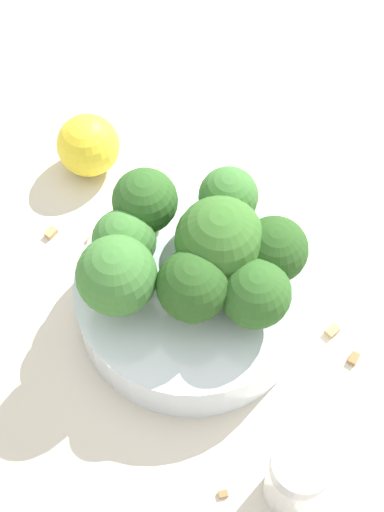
{
  "coord_description": "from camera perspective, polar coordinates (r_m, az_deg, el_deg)",
  "views": [
    {
      "loc": [
        0.17,
        0.15,
        0.45
      ],
      "look_at": [
        0.0,
        0.0,
        0.07
      ],
      "focal_mm": 50.0,
      "sensor_mm": 36.0,
      "label": 1
    }
  ],
  "objects": [
    {
      "name": "pepper_shaker",
      "position": [
        0.43,
        8.32,
        -17.07
      ],
      "size": [
        0.03,
        0.03,
        0.06
      ],
      "color": "silver",
      "rests_on": "ground_plane"
    },
    {
      "name": "broccoli_floret_6",
      "position": [
        0.44,
        5.08,
        -3.07
      ],
      "size": [
        0.04,
        0.04,
        0.05
      ],
      "color": "#7A9E5B",
      "rests_on": "bowl"
    },
    {
      "name": "almond_crumb_1",
      "position": [
        0.54,
        -8.11,
        1.35
      ],
      "size": [
        0.01,
        0.01,
        0.01
      ],
      "primitive_type": "cube",
      "rotation": [
        0.0,
        0.0,
        5.59
      ],
      "color": "#AD7F4C",
      "rests_on": "ground_plane"
    },
    {
      "name": "lemon_wedge",
      "position": [
        0.56,
        -8.3,
        8.76
      ],
      "size": [
        0.05,
        0.05,
        0.05
      ],
      "primitive_type": "sphere",
      "color": "yellow",
      "rests_on": "ground_plane"
    },
    {
      "name": "ground_plane",
      "position": [
        0.5,
        0.0,
        -4.4
      ],
      "size": [
        3.0,
        3.0,
        0.0
      ],
      "primitive_type": "plane",
      "color": "beige"
    },
    {
      "name": "broccoli_floret_3",
      "position": [
        0.45,
        6.59,
        0.4
      ],
      "size": [
        0.04,
        0.04,
        0.05
      ],
      "color": "#7A9E5B",
      "rests_on": "bowl"
    },
    {
      "name": "bowl",
      "position": [
        0.49,
        0.0,
        -3.32
      ],
      "size": [
        0.16,
        0.16,
        0.04
      ],
      "primitive_type": "cylinder",
      "color": "silver",
      "rests_on": "ground_plane"
    },
    {
      "name": "broccoli_floret_2",
      "position": [
        0.43,
        0.09,
        -2.5
      ],
      "size": [
        0.05,
        0.05,
        0.06
      ],
      "color": "#7A9E5B",
      "rests_on": "bowl"
    },
    {
      "name": "almond_crumb_2",
      "position": [
        0.5,
        11.19,
        -5.76
      ],
      "size": [
        0.01,
        0.01,
        0.01
      ],
      "primitive_type": "cube",
      "rotation": [
        0.0,
        0.0,
        6.16
      ],
      "color": "tan",
      "rests_on": "ground_plane"
    },
    {
      "name": "broccoli_floret_1",
      "position": [
        0.44,
        2.24,
        1.15
      ],
      "size": [
        0.06,
        0.06,
        0.07
      ],
      "color": "#84AD66",
      "rests_on": "bowl"
    },
    {
      "name": "broccoli_floret_5",
      "position": [
        0.47,
        2.92,
        4.68
      ],
      "size": [
        0.04,
        0.04,
        0.05
      ],
      "color": "#7A9E5B",
      "rests_on": "bowl"
    },
    {
      "name": "almond_crumb_4",
      "position": [
        0.46,
        2.52,
        -18.45
      ],
      "size": [
        0.01,
        0.01,
        0.01
      ],
      "primitive_type": "cube",
      "rotation": [
        0.0,
        0.0,
        5.66
      ],
      "color": "olive",
      "rests_on": "ground_plane"
    },
    {
      "name": "almond_crumb_3",
      "position": [
        0.5,
        12.85,
        -7.9
      ],
      "size": [
        0.01,
        0.01,
        0.01
      ],
      "primitive_type": "cube",
      "rotation": [
        0.0,
        0.0,
        0.17
      ],
      "color": "olive",
      "rests_on": "ground_plane"
    },
    {
      "name": "broccoli_floret_4",
      "position": [
        0.46,
        -5.44,
        1.18
      ],
      "size": [
        0.04,
        0.04,
        0.05
      ],
      "color": "#84AD66",
      "rests_on": "bowl"
    },
    {
      "name": "broccoli_floret_0",
      "position": [
        0.46,
        -3.77,
        4.32
      ],
      "size": [
        0.04,
        0.04,
        0.06
      ],
      "color": "#84AD66",
      "rests_on": "bowl"
    },
    {
      "name": "almond_crumb_0",
      "position": [
        0.54,
        -11.26,
        1.97
      ],
      "size": [
        0.01,
        0.01,
        0.01
      ],
      "primitive_type": "cube",
      "rotation": [
        0.0,
        0.0,
        0.09
      ],
      "color": "tan",
      "rests_on": "ground_plane"
    },
    {
      "name": "broccoli_floret_7",
      "position": [
        0.43,
        -6.03,
        -1.64
      ],
      "size": [
        0.05,
        0.05,
        0.06
      ],
      "color": "#8EB770",
      "rests_on": "bowl"
    }
  ]
}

